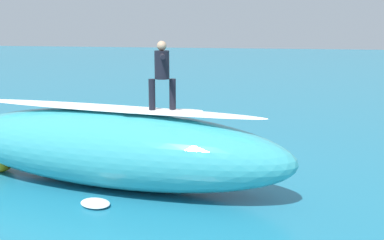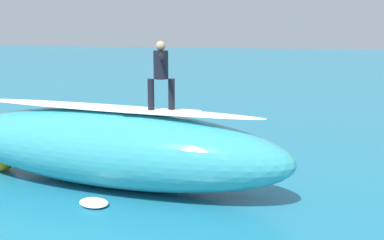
# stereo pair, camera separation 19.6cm
# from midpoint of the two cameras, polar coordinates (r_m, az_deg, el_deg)

# --- Properties ---
(ground_plane) EXTENTS (120.00, 120.00, 0.00)m
(ground_plane) POSITION_cam_midpoint_polar(r_m,az_deg,el_deg) (14.63, -4.95, -4.69)
(ground_plane) COLOR teal
(wave_crest) EXTENTS (9.38, 3.92, 1.91)m
(wave_crest) POSITION_cam_midpoint_polar(r_m,az_deg,el_deg) (12.40, -8.73, -3.17)
(wave_crest) COLOR teal
(wave_crest) RESTS_ON ground_plane
(wave_foam_lip) EXTENTS (7.77, 2.13, 0.08)m
(wave_foam_lip) POSITION_cam_midpoint_polar(r_m,az_deg,el_deg) (12.19, -8.87, 1.36)
(wave_foam_lip) COLOR white
(wave_foam_lip) RESTS_ON wave_crest
(surfboard_riding) EXTENTS (1.98, 0.99, 0.10)m
(surfboard_riding) POSITION_cam_midpoint_polar(r_m,az_deg,el_deg) (11.58, -3.06, 1.00)
(surfboard_riding) COLOR silver
(surfboard_riding) RESTS_ON wave_crest
(surfer_riding) EXTENTS (0.61, 1.47, 1.59)m
(surfer_riding) POSITION_cam_midpoint_polar(r_m,az_deg,el_deg) (11.44, -3.11, 5.78)
(surfer_riding) COLOR black
(surfer_riding) RESTS_ON surfboard_riding
(surfboard_paddling) EXTENTS (2.01, 2.15, 0.07)m
(surfboard_paddling) POSITION_cam_midpoint_polar(r_m,az_deg,el_deg) (15.24, 3.07, -3.86)
(surfboard_paddling) COLOR #33B2D1
(surfboard_paddling) RESTS_ON ground_plane
(surfer_paddling) EXTENTS (1.19, 1.29, 0.28)m
(surfer_paddling) POSITION_cam_midpoint_polar(r_m,az_deg,el_deg) (15.27, 3.42, -3.22)
(surfer_paddling) COLOR black
(surfer_paddling) RESTS_ON surfboard_paddling
(buoy_marker) EXTENTS (0.78, 0.78, 1.33)m
(buoy_marker) POSITION_cam_midpoint_polar(r_m,az_deg,el_deg) (14.47, -20.71, -3.96)
(buoy_marker) COLOR orange
(buoy_marker) RESTS_ON ground_plane
(foam_patch_near) EXTENTS (0.65, 0.53, 0.08)m
(foam_patch_near) POSITION_cam_midpoint_polar(r_m,az_deg,el_deg) (15.22, -6.61, -3.92)
(foam_patch_near) COLOR white
(foam_patch_near) RESTS_ON ground_plane
(foam_patch_mid) EXTENTS (0.92, 0.85, 0.12)m
(foam_patch_mid) POSITION_cam_midpoint_polar(r_m,az_deg,el_deg) (11.35, -10.76, -9.35)
(foam_patch_mid) COLOR white
(foam_patch_mid) RESTS_ON ground_plane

